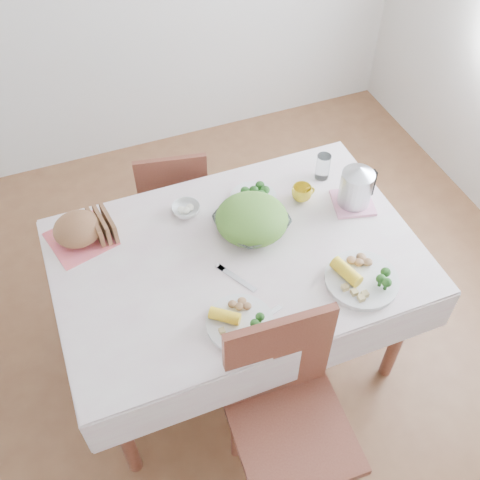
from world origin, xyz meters
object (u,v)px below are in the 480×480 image
object	(u,v)px
dining_table	(238,307)
chair_far	(172,189)
salad_bowl	(252,223)
dinner_plate_right	(361,280)
chair_near	(293,436)
yellow_mug	(302,193)
dinner_plate_left	(240,323)
electric_kettle	(357,184)

from	to	relation	value
dining_table	chair_far	world-z (taller)	chair_far
salad_bowl	dinner_plate_right	bearing A→B (deg)	-54.72
dining_table	dinner_plate_right	world-z (taller)	dinner_plate_right
chair_near	yellow_mug	world-z (taller)	chair_near
chair_near	dinner_plate_left	bearing A→B (deg)	105.34
dining_table	salad_bowl	distance (m)	0.45
dinner_plate_left	dinner_plate_right	world-z (taller)	dinner_plate_right
electric_kettle	dinner_plate_right	bearing A→B (deg)	-114.00
dinner_plate_left	chair_near	bearing A→B (deg)	-77.72
chair_far	electric_kettle	bearing A→B (deg)	144.36
dining_table	electric_kettle	world-z (taller)	electric_kettle
chair_near	yellow_mug	distance (m)	1.03
dinner_plate_right	electric_kettle	size ratio (longest dim) A/B	1.47
electric_kettle	salad_bowl	bearing A→B (deg)	177.91
dining_table	chair_far	distance (m)	0.79
chair_far	yellow_mug	bearing A→B (deg)	139.07
chair_far	electric_kettle	xyz separation A→B (m)	(0.66, -0.70, 0.42)
yellow_mug	chair_near	bearing A→B (deg)	-115.83
dining_table	salad_bowl	bearing A→B (deg)	44.94
chair_far	electric_kettle	size ratio (longest dim) A/B	4.06
yellow_mug	chair_far	bearing A→B (deg)	128.18
salad_bowl	chair_far	bearing A→B (deg)	104.94
dining_table	chair_near	xyz separation A→B (m)	(-0.04, -0.68, 0.09)
salad_bowl	dinner_plate_right	size ratio (longest dim) A/B	0.99
salad_bowl	dinner_plate_right	xyz separation A→B (m)	(0.30, -0.42, -0.02)
chair_near	dinner_plate_left	distance (m)	0.48
chair_near	yellow_mug	bearing A→B (deg)	67.23
dinner_plate_left	electric_kettle	size ratio (longest dim) A/B	1.28
chair_far	yellow_mug	world-z (taller)	chair_far
chair_near	chair_far	distance (m)	1.47
dinner_plate_right	chair_near	bearing A→B (deg)	-140.49
chair_near	electric_kettle	world-z (taller)	electric_kettle
chair_near	salad_bowl	distance (m)	0.87
salad_bowl	yellow_mug	world-z (taller)	yellow_mug
dining_table	chair_far	bearing A→B (deg)	95.30
dining_table	chair_far	xyz separation A→B (m)	(-0.07, 0.78, 0.09)
dining_table	chair_near	world-z (taller)	chair_near
salad_bowl	electric_kettle	bearing A→B (deg)	-2.61
chair_far	yellow_mug	size ratio (longest dim) A/B	8.84
chair_near	salad_bowl	xyz separation A→B (m)	(0.15, 0.79, 0.33)
chair_far	dinner_plate_left	distance (m)	1.15
dining_table	yellow_mug	bearing A→B (deg)	27.10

